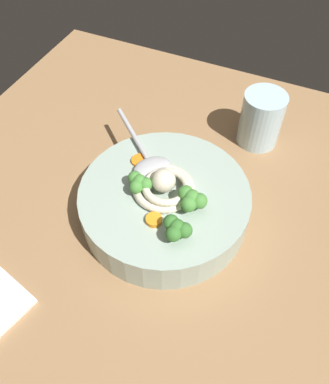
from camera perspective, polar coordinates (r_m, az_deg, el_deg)
table_slab at (r=63.73cm, az=0.54°, el=-6.94°), size 92.07×92.07×3.20cm
soup_bowl at (r=62.14cm, az=0.00°, el=-1.62°), size 26.20×26.20×5.83cm
noodle_pile at (r=58.99cm, az=-0.03°, el=0.88°), size 10.30×10.10×4.14cm
soup_spoon at (r=62.92cm, az=-2.23°, el=4.34°), size 15.09×13.99×1.60cm
broccoli_floret_near_spoon at (r=53.53cm, az=1.72°, el=-5.22°), size 4.32×3.72×3.42cm
broccoli_floret_beside_noodles at (r=56.36cm, az=3.85°, el=-1.01°), size 4.56×3.93×3.61cm
broccoli_floret_far at (r=58.60cm, az=-3.66°, el=1.37°), size 4.05×3.48×3.20cm
carrot_slice_center at (r=56.44cm, az=-1.52°, el=-4.00°), size 2.36×2.36×0.76cm
carrot_slice_left at (r=63.95cm, az=-3.49°, el=4.51°), size 2.86×2.86×0.45cm
drinking_glass at (r=74.58cm, az=13.64°, el=10.11°), size 7.54×7.54×10.10cm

